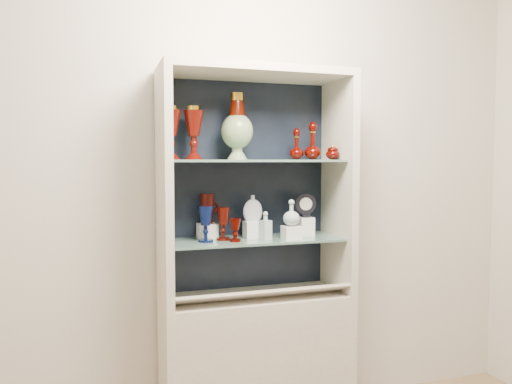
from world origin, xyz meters
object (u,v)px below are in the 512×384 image
object	(u,v)px
ruby_decanter_b	(297,143)
cameo_medallion	(306,205)
cobalt_goblet	(206,224)
ruby_goblet_small	(235,230)
clear_square_bottle	(265,225)
ruby_decanter_a	(313,139)
pedestal_lamp_left	(171,133)
lidded_bowl	(333,152)
flat_flask	(253,208)
pedestal_lamp_right	(194,133)
ruby_pitcher	(207,209)
clear_round_decanter	(291,213)
enamel_urn	(237,127)
ruby_goblet_tall	(223,224)

from	to	relation	value
ruby_decanter_b	cameo_medallion	size ratio (longest dim) A/B	1.32
cobalt_goblet	ruby_goblet_small	size ratio (longest dim) A/B	1.54
clear_square_bottle	ruby_decanter_b	bearing A→B (deg)	20.14
ruby_decanter_a	clear_square_bottle	bearing A→B (deg)	-169.16
pedestal_lamp_left	clear_square_bottle	size ratio (longest dim) A/B	1.81
lidded_bowl	flat_flask	distance (m)	0.53
pedestal_lamp_right	ruby_decanter_a	bearing A→B (deg)	-0.81
cobalt_goblet	flat_flask	distance (m)	0.28
pedestal_lamp_right	cobalt_goblet	xyz separation A→B (m)	(0.05, -0.05, -0.46)
cobalt_goblet	ruby_pitcher	xyz separation A→B (m)	(0.03, 0.10, 0.07)
ruby_goblet_small	clear_square_bottle	xyz separation A→B (m)	(0.17, 0.02, 0.01)
cobalt_goblet	clear_round_decanter	world-z (taller)	clear_round_decanter
ruby_decanter_b	cameo_medallion	bearing A→B (deg)	-7.08
enamel_urn	flat_flask	distance (m)	0.44
ruby_pitcher	clear_round_decanter	distance (m)	0.45
enamel_urn	clear_round_decanter	world-z (taller)	enamel_urn
pedestal_lamp_right	clear_round_decanter	size ratio (longest dim) A/B	2.03
ruby_decanter_b	cobalt_goblet	size ratio (longest dim) A/B	1.00
pedestal_lamp_left	cameo_medallion	distance (m)	0.84
pedestal_lamp_right	flat_flask	xyz separation A→B (m)	(0.32, 0.00, -0.39)
ruby_decanter_a	clear_square_bottle	xyz separation A→B (m)	(-0.29, -0.06, -0.46)
clear_square_bottle	cameo_medallion	distance (m)	0.28
flat_flask	pedestal_lamp_right	bearing A→B (deg)	-173.12
clear_square_bottle	clear_round_decanter	size ratio (longest dim) A/B	1.11
ruby_goblet_small	flat_flask	distance (m)	0.18
ruby_pitcher	enamel_urn	bearing A→B (deg)	-34.09
cobalt_goblet	clear_round_decanter	distance (m)	0.45
ruby_decanter_b	ruby_goblet_small	distance (m)	0.60
pedestal_lamp_left	ruby_pitcher	world-z (taller)	pedestal_lamp_left
clear_round_decanter	cameo_medallion	distance (m)	0.17
ruby_decanter_b	clear_round_decanter	distance (m)	0.40
ruby_decanter_a	ruby_goblet_small	bearing A→B (deg)	-170.36
lidded_bowl	ruby_goblet_small	distance (m)	0.68
ruby_decanter_b	ruby_goblet_small	bearing A→B (deg)	-165.42
cobalt_goblet	clear_square_bottle	bearing A→B (deg)	-3.06
pedestal_lamp_right	enamel_urn	distance (m)	0.23
ruby_decanter_a	ruby_goblet_small	world-z (taller)	ruby_decanter_a
enamel_urn	ruby_decanter_a	size ratio (longest dim) A/B	1.49
enamel_urn	pedestal_lamp_left	bearing A→B (deg)	-177.23
cobalt_goblet	clear_round_decanter	xyz separation A→B (m)	(0.45, -0.05, 0.05)
cameo_medallion	lidded_bowl	bearing A→B (deg)	-29.27
ruby_pitcher	lidded_bowl	bearing A→B (deg)	-27.77
enamel_urn	ruby_goblet_small	world-z (taller)	enamel_urn
enamel_urn	ruby_goblet_tall	world-z (taller)	enamel_urn
pedestal_lamp_right	lidded_bowl	bearing A→B (deg)	-6.82
pedestal_lamp_right	enamel_urn	xyz separation A→B (m)	(0.23, 0.00, 0.04)
flat_flask	ruby_goblet_tall	bearing A→B (deg)	-165.86
lidded_bowl	ruby_goblet_tall	distance (m)	0.71
enamel_urn	ruby_pitcher	bearing A→B (deg)	161.59
ruby_decanter_a	cobalt_goblet	world-z (taller)	ruby_decanter_a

